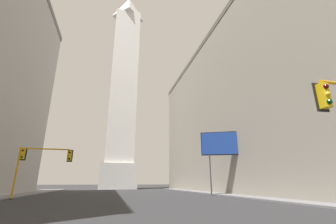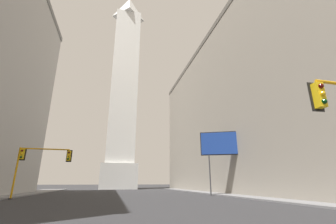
# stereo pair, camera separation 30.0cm
# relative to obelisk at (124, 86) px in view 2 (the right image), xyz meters

# --- Properties ---
(sidewalk_right) EXTENTS (5.00, 74.73, 0.15)m
(sidewalk_right) POSITION_rel_obelisk_xyz_m (14.35, -39.86, -29.21)
(sidewalk_right) COLOR slate
(sidewalk_right) RESTS_ON ground_plane
(building_right) EXTENTS (18.44, 58.82, 29.21)m
(building_right) POSITION_rel_obelisk_xyz_m (23.51, -27.44, -14.68)
(building_right) COLOR gray
(building_right) RESTS_ON ground_plane
(obelisk) EXTENTS (9.29, 9.29, 61.58)m
(obelisk) POSITION_rel_obelisk_xyz_m (0.00, 0.00, 0.00)
(obelisk) COLOR silver
(obelisk) RESTS_ON ground_plane
(traffic_light_mid_left) EXTENTS (5.44, 0.50, 5.23)m
(traffic_light_mid_left) POSITION_rel_obelisk_xyz_m (-9.71, -35.68, -25.29)
(traffic_light_mid_left) COLOR orange
(traffic_light_mid_left) RESTS_ON ground_plane
(billboard_sign) EXTENTS (6.12, 3.03, 8.39)m
(billboard_sign) POSITION_rel_obelisk_xyz_m (13.02, -35.02, -22.70)
(billboard_sign) COLOR #3F3F42
(billboard_sign) RESTS_ON ground_plane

